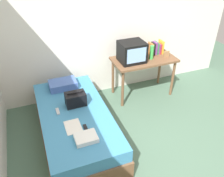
{
  "coord_description": "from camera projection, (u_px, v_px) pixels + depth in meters",
  "views": [
    {
      "loc": [
        -1.37,
        -1.89,
        2.65
      ],
      "look_at": [
        -0.22,
        1.09,
        0.58
      ],
      "focal_mm": 37.71,
      "sensor_mm": 36.0,
      "label": 1
    }
  ],
  "objects": [
    {
      "name": "ground_plane",
      "position": [
        154.0,
        159.0,
        3.33
      ],
      "size": [
        8.0,
        8.0,
        0.0
      ],
      "primitive_type": "plane",
      "color": "#4C6B56"
    },
    {
      "name": "wall_back",
      "position": [
        105.0,
        26.0,
        4.19
      ],
      "size": [
        5.2,
        0.1,
        2.6
      ],
      "primitive_type": "cube",
      "color": "silver",
      "rests_on": "ground"
    },
    {
      "name": "bed",
      "position": [
        76.0,
        125.0,
        3.54
      ],
      "size": [
        1.0,
        2.0,
        0.51
      ],
      "color": "brown",
      "rests_on": "ground"
    },
    {
      "name": "desk",
      "position": [
        144.0,
        63.0,
        4.36
      ],
      "size": [
        1.16,
        0.6,
        0.77
      ],
      "color": "brown",
      "rests_on": "ground"
    },
    {
      "name": "tv",
      "position": [
        132.0,
        52.0,
        4.12
      ],
      "size": [
        0.44,
        0.39,
        0.36
      ],
      "color": "black",
      "rests_on": "desk"
    },
    {
      "name": "water_bottle",
      "position": [
        152.0,
        52.0,
        4.22
      ],
      "size": [
        0.07,
        0.07,
        0.26
      ],
      "primitive_type": "cylinder",
      "color": "green",
      "rests_on": "desk"
    },
    {
      "name": "book_row",
      "position": [
        156.0,
        48.0,
        4.43
      ],
      "size": [
        0.26,
        0.17,
        0.25
      ],
      "color": "#CC7233",
      "rests_on": "desk"
    },
    {
      "name": "picture_frame",
      "position": [
        166.0,
        54.0,
        4.31
      ],
      "size": [
        0.11,
        0.02,
        0.13
      ],
      "primitive_type": "cube",
      "color": "#9E754C",
      "rests_on": "desk"
    },
    {
      "name": "pillow",
      "position": [
        63.0,
        84.0,
        3.92
      ],
      "size": [
        0.45,
        0.29,
        0.12
      ],
      "primitive_type": "cube",
      "color": "#4766AD",
      "rests_on": "bed"
    },
    {
      "name": "handbag",
      "position": [
        76.0,
        99.0,
        3.5
      ],
      "size": [
        0.3,
        0.2,
        0.22
      ],
      "color": "black",
      "rests_on": "bed"
    },
    {
      "name": "magazine",
      "position": [
        73.0,
        127.0,
        3.14
      ],
      "size": [
        0.21,
        0.29,
        0.01
      ],
      "primitive_type": "cube",
      "color": "white",
      "rests_on": "bed"
    },
    {
      "name": "remote_dark",
      "position": [
        86.0,
        129.0,
        3.09
      ],
      "size": [
        0.04,
        0.16,
        0.02
      ],
      "primitive_type": "cube",
      "color": "black",
      "rests_on": "bed"
    },
    {
      "name": "remote_silver",
      "position": [
        58.0,
        111.0,
        3.4
      ],
      "size": [
        0.04,
        0.14,
        0.02
      ],
      "primitive_type": "cube",
      "color": "#B7B7BC",
      "rests_on": "bed"
    },
    {
      "name": "folded_towel",
      "position": [
        86.0,
        138.0,
        2.93
      ],
      "size": [
        0.28,
        0.22,
        0.06
      ],
      "primitive_type": "cube",
      "color": "white",
      "rests_on": "bed"
    }
  ]
}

